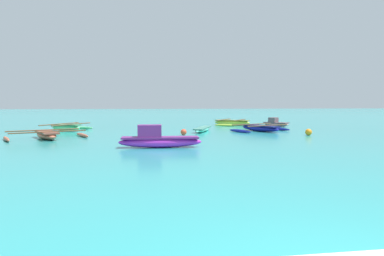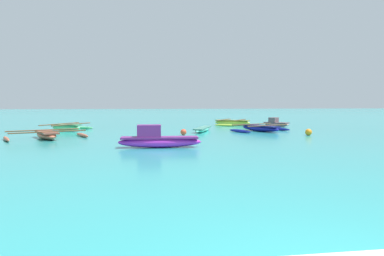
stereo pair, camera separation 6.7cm
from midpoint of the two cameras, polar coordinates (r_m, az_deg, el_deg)
The scene contains 9 objects.
moored_boat_0 at distance 24.10m, azimuth 11.33°, elevation -0.01°, with size 4.33×3.51×0.48m.
moored_boat_1 at distance 23.53m, azimuth 1.87°, elevation -0.18°, with size 2.01×3.90×0.29m.
moored_boat_2 at distance 30.45m, azimuth 6.77°, elevation 0.92°, with size 3.61×3.93×0.52m.
moored_boat_3 at distance 20.31m, azimuth -23.02°, elevation -1.04°, with size 4.64×3.77×0.46m.
moored_boat_4 at distance 29.45m, azimuth 13.87°, elevation 0.76°, with size 2.00×2.23×0.75m.
moored_boat_5 at distance 15.00m, azimuth -5.59°, elevation -1.93°, with size 3.66×0.97×0.99m.
moored_boat_6 at distance 25.46m, azimuth -20.16°, elevation 0.08°, with size 3.37×4.37×0.52m.
mooring_buoy_1 at distance 21.77m, azimuth 18.93°, elevation -0.65°, with size 0.40×0.40×0.40m.
mooring_buoy_2 at distance 20.84m, azimuth -1.34°, elevation -0.68°, with size 0.37×0.37×0.37m.
Camera 2 is at (-2.25, -2.73, 1.92)m, focal length 32.00 mm.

